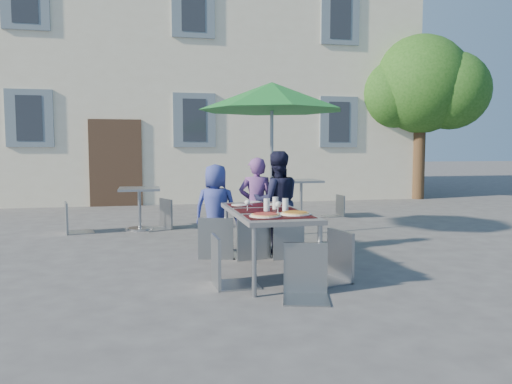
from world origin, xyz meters
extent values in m
plane|color=#444346|center=(0.00, 0.00, 0.00)|extent=(90.00, 90.00, 0.00)
cube|color=beige|center=(0.00, 11.50, 3.50)|extent=(13.00, 8.00, 7.00)
cube|color=#402C1F|center=(-2.00, 7.47, 1.10)|extent=(1.30, 0.06, 2.20)
cube|color=slate|center=(-4.00, 7.47, 2.20)|extent=(1.10, 0.06, 1.40)
cube|color=#262B33|center=(-4.00, 7.45, 2.20)|extent=(0.60, 0.04, 1.10)
cube|color=slate|center=(-4.00, 7.47, 5.00)|extent=(1.10, 0.06, 1.40)
cube|color=slate|center=(0.00, 7.47, 2.20)|extent=(1.10, 0.06, 1.40)
cube|color=#262B33|center=(0.00, 7.45, 2.20)|extent=(0.60, 0.04, 1.10)
cube|color=slate|center=(0.00, 7.47, 5.00)|extent=(1.10, 0.06, 1.40)
cube|color=#262B33|center=(0.00, 7.45, 5.00)|extent=(0.60, 0.04, 1.10)
cube|color=slate|center=(4.00, 7.47, 2.20)|extent=(1.10, 0.06, 1.40)
cube|color=#262B33|center=(4.00, 7.45, 2.20)|extent=(0.60, 0.04, 1.10)
cube|color=slate|center=(4.00, 7.47, 5.00)|extent=(1.10, 0.06, 1.40)
cube|color=#262B33|center=(4.00, 7.45, 5.00)|extent=(0.60, 0.04, 1.10)
cylinder|color=#48321F|center=(6.50, 7.50, 1.40)|extent=(0.36, 0.36, 2.80)
sphere|color=#1A4713|center=(6.50, 7.50, 3.30)|extent=(2.80, 2.80, 2.80)
sphere|color=#1A4713|center=(5.70, 7.80, 3.00)|extent=(2.00, 2.00, 2.00)
sphere|color=#1A4713|center=(7.20, 7.10, 3.10)|extent=(2.20, 2.20, 2.20)
sphere|color=#1A4713|center=(6.70, 8.10, 3.80)|extent=(1.80, 1.80, 1.80)
cube|color=#404145|center=(0.10, -0.07, 0.72)|extent=(0.80, 1.85, 0.05)
cylinder|color=gray|center=(-0.24, -0.94, 0.35)|extent=(0.05, 0.05, 0.70)
cylinder|color=gray|center=(0.44, -0.94, 0.35)|extent=(0.05, 0.05, 0.70)
cylinder|color=gray|center=(-0.24, 0.79, 0.35)|extent=(0.05, 0.05, 0.70)
cylinder|color=gray|center=(0.44, 0.79, 0.35)|extent=(0.05, 0.05, 0.70)
cube|color=black|center=(0.10, -0.62, 0.75)|extent=(0.70, 0.42, 0.01)
cube|color=black|center=(0.10, -0.07, 0.75)|extent=(0.70, 0.42, 0.01)
cube|color=black|center=(0.10, 0.48, 0.75)|extent=(0.70, 0.42, 0.01)
cylinder|color=white|center=(-0.05, -0.60, 0.76)|extent=(0.34, 0.34, 0.01)
cylinder|color=tan|center=(-0.05, -0.60, 0.77)|extent=(0.30, 0.30, 0.01)
cylinder|color=maroon|center=(-0.05, -0.60, 0.78)|extent=(0.26, 0.26, 0.01)
cylinder|color=white|center=(0.30, -0.53, 0.76)|extent=(0.33, 0.33, 0.01)
cylinder|color=tan|center=(0.30, -0.53, 0.77)|extent=(0.29, 0.29, 0.01)
cylinder|color=#883409|center=(0.30, -0.53, 0.78)|extent=(0.25, 0.25, 0.01)
cylinder|color=silver|center=(0.07, -0.18, 0.82)|extent=(0.07, 0.07, 0.15)
cylinder|color=silver|center=(0.22, -0.02, 0.82)|extent=(0.07, 0.07, 0.15)
cylinder|color=silver|center=(0.28, -0.21, 0.82)|extent=(0.07, 0.07, 0.15)
cylinder|color=silver|center=(-0.14, -0.10, 0.75)|extent=(0.06, 0.06, 0.00)
cylinder|color=silver|center=(-0.14, -0.10, 0.79)|extent=(0.01, 0.01, 0.08)
sphere|color=silver|center=(-0.14, -0.10, 0.85)|extent=(0.06, 0.06, 0.06)
cylinder|color=silver|center=(0.16, -0.36, 0.75)|extent=(0.06, 0.06, 0.00)
cylinder|color=silver|center=(0.16, -0.36, 0.79)|extent=(0.01, 0.01, 0.08)
sphere|color=silver|center=(0.16, -0.36, 0.85)|extent=(0.06, 0.06, 0.06)
cylinder|color=white|center=(-0.12, 0.46, 0.76)|extent=(0.22, 0.22, 0.01)
cube|color=#B6B9BE|center=(0.02, 0.46, 0.76)|extent=(0.02, 0.18, 0.00)
cylinder|color=white|center=(0.31, 0.44, 0.76)|extent=(0.22, 0.22, 0.01)
cube|color=#B6B9BE|center=(0.45, 0.44, 0.76)|extent=(0.02, 0.18, 0.00)
cylinder|color=white|center=(0.11, 0.76, 0.76)|extent=(0.22, 0.22, 0.01)
cube|color=#B6B9BE|center=(0.25, 0.76, 0.76)|extent=(0.02, 0.18, 0.00)
imported|color=#323D89|center=(-0.32, 1.20, 0.63)|extent=(0.72, 0.61, 1.25)
imported|color=#673E7E|center=(0.24, 1.13, 0.67)|extent=(0.54, 0.40, 1.34)
imported|color=#161832|center=(0.52, 1.08, 0.72)|extent=(0.71, 0.42, 1.43)
cube|color=gray|center=(-0.32, 1.02, 0.50)|extent=(0.57, 0.57, 0.03)
cube|color=gray|center=(-0.38, 0.80, 0.78)|extent=(0.46, 0.16, 0.56)
cylinder|color=gray|center=(-0.08, 1.16, 0.24)|extent=(0.02, 0.02, 0.49)
cylinder|color=gray|center=(-0.46, 1.26, 0.24)|extent=(0.02, 0.02, 0.49)
cylinder|color=gray|center=(-0.18, 0.77, 0.24)|extent=(0.02, 0.02, 0.49)
cylinder|color=gray|center=(-0.57, 0.88, 0.24)|extent=(0.02, 0.02, 0.49)
cube|color=gray|center=(0.08, 0.89, 0.50)|extent=(0.53, 0.53, 0.03)
cube|color=gray|center=(0.11, 0.67, 0.78)|extent=(0.47, 0.10, 0.56)
cylinder|color=gray|center=(0.25, 1.11, 0.24)|extent=(0.02, 0.02, 0.49)
cylinder|color=gray|center=(-0.15, 1.06, 0.24)|extent=(0.02, 0.02, 0.49)
cylinder|color=gray|center=(0.30, 0.72, 0.24)|extent=(0.02, 0.02, 0.49)
cylinder|color=gray|center=(-0.09, 0.66, 0.24)|extent=(0.02, 0.02, 0.49)
cube|color=gray|center=(0.56, 0.79, 0.45)|extent=(0.43, 0.43, 0.03)
cube|color=gray|center=(0.56, 0.59, 0.71)|extent=(0.42, 0.04, 0.51)
cylinder|color=gray|center=(0.73, 0.98, 0.22)|extent=(0.02, 0.02, 0.44)
cylinder|color=gray|center=(0.37, 0.97, 0.22)|extent=(0.02, 0.02, 0.44)
cylinder|color=gray|center=(0.74, 0.61, 0.22)|extent=(0.02, 0.02, 0.44)
cylinder|color=gray|center=(0.38, 0.61, 0.22)|extent=(0.02, 0.02, 0.44)
cube|color=#91979C|center=(-0.34, -0.48, 0.49)|extent=(0.47, 0.47, 0.03)
cube|color=#91979C|center=(-0.56, -0.49, 0.76)|extent=(0.05, 0.46, 0.54)
cylinder|color=#91979C|center=(-0.14, -0.67, 0.24)|extent=(0.02, 0.02, 0.48)
cylinder|color=#91979C|center=(-0.15, -0.28, 0.24)|extent=(0.02, 0.02, 0.48)
cylinder|color=#91979C|center=(-0.53, -0.68, 0.24)|extent=(0.02, 0.02, 0.48)
cylinder|color=#91979C|center=(-0.54, -0.29, 0.24)|extent=(0.02, 0.02, 0.48)
cube|color=gray|center=(0.62, -0.56, 0.50)|extent=(0.57, 0.57, 0.03)
cube|color=gray|center=(0.84, -0.50, 0.78)|extent=(0.15, 0.46, 0.56)
cylinder|color=gray|center=(0.38, -0.41, 0.24)|extent=(0.02, 0.02, 0.49)
cylinder|color=gray|center=(0.48, -0.80, 0.24)|extent=(0.02, 0.02, 0.49)
cylinder|color=gray|center=(0.77, -0.31, 0.24)|extent=(0.02, 0.02, 0.49)
cylinder|color=gray|center=(0.87, -0.70, 0.24)|extent=(0.02, 0.02, 0.49)
cube|color=gray|center=(0.23, -1.14, 0.47)|extent=(0.55, 0.55, 0.03)
cube|color=gray|center=(0.29, -0.94, 0.73)|extent=(0.43, 0.15, 0.52)
cylinder|color=gray|center=(0.00, -1.27, 0.23)|extent=(0.02, 0.02, 0.46)
cylinder|color=gray|center=(0.36, -1.38, 0.23)|extent=(0.02, 0.02, 0.46)
cylinder|color=gray|center=(0.10, -0.91, 0.23)|extent=(0.02, 0.02, 0.46)
cylinder|color=gray|center=(0.46, -1.01, 0.23)|extent=(0.02, 0.02, 0.46)
cylinder|color=#B6B9BE|center=(0.77, 2.32, 0.05)|extent=(0.50, 0.50, 0.10)
cylinder|color=gray|center=(0.77, 2.32, 1.18)|extent=(0.06, 0.06, 2.36)
cone|color=#19712A|center=(0.77, 2.32, 2.31)|extent=(2.40, 2.40, 0.46)
cylinder|color=#B6B9BE|center=(-1.38, 3.48, 0.02)|extent=(0.44, 0.44, 0.04)
cylinder|color=gray|center=(-1.38, 3.48, 0.36)|extent=(0.06, 0.06, 0.71)
cube|color=gray|center=(-1.38, 3.48, 0.74)|extent=(0.71, 0.71, 0.04)
cube|color=gray|center=(-2.40, 3.43, 0.48)|extent=(0.53, 0.53, 0.03)
cube|color=gray|center=(-2.62, 3.38, 0.75)|extent=(0.12, 0.45, 0.54)
cylinder|color=gray|center=(-2.18, 3.27, 0.24)|extent=(0.02, 0.02, 0.47)
cylinder|color=gray|center=(-2.25, 3.65, 0.24)|extent=(0.02, 0.02, 0.47)
cylinder|color=gray|center=(-2.56, 3.20, 0.24)|extent=(0.02, 0.02, 0.47)
cylinder|color=gray|center=(-2.63, 3.58, 0.24)|extent=(0.02, 0.02, 0.47)
cube|color=gray|center=(-1.11, 3.49, 0.49)|extent=(0.61, 0.61, 0.03)
cube|color=gray|center=(-0.91, 3.58, 0.76)|extent=(0.22, 0.43, 0.55)
cylinder|color=gray|center=(-1.37, 3.58, 0.24)|extent=(0.02, 0.02, 0.48)
cylinder|color=gray|center=(-1.21, 3.23, 0.24)|extent=(0.02, 0.02, 0.48)
cylinder|color=gray|center=(-1.02, 3.75, 0.24)|extent=(0.02, 0.02, 0.48)
cylinder|color=gray|center=(-0.85, 3.39, 0.24)|extent=(0.02, 0.02, 0.48)
cylinder|color=#B6B9BE|center=(1.89, 4.22, 0.02)|extent=(0.44, 0.44, 0.04)
cylinder|color=gray|center=(1.89, 4.22, 0.38)|extent=(0.06, 0.06, 0.76)
cube|color=gray|center=(1.89, 4.22, 0.79)|extent=(0.76, 0.76, 0.04)
cube|color=gray|center=(1.13, 4.51, 0.47)|extent=(0.46, 0.46, 0.03)
cube|color=gray|center=(0.92, 4.50, 0.73)|extent=(0.06, 0.44, 0.52)
cylinder|color=gray|center=(1.33, 4.34, 0.23)|extent=(0.02, 0.02, 0.46)
cylinder|color=gray|center=(1.31, 4.71, 0.23)|extent=(0.02, 0.02, 0.46)
cylinder|color=gray|center=(0.96, 4.32, 0.23)|extent=(0.02, 0.02, 0.46)
cylinder|color=gray|center=(0.93, 4.69, 0.23)|extent=(0.02, 0.02, 0.46)
cube|color=gray|center=(2.67, 4.44, 0.41)|extent=(0.42, 0.42, 0.03)
cube|color=gray|center=(2.85, 4.45, 0.64)|extent=(0.06, 0.39, 0.46)
cylinder|color=gray|center=(2.49, 4.59, 0.20)|extent=(0.02, 0.02, 0.40)
cylinder|color=gray|center=(2.52, 4.26, 0.20)|extent=(0.02, 0.02, 0.40)
cylinder|color=gray|center=(2.82, 4.62, 0.20)|extent=(0.02, 0.02, 0.40)
cylinder|color=gray|center=(2.85, 4.29, 0.20)|extent=(0.02, 0.02, 0.40)
camera|label=1|loc=(-1.27, -5.65, 1.47)|focal=35.00mm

